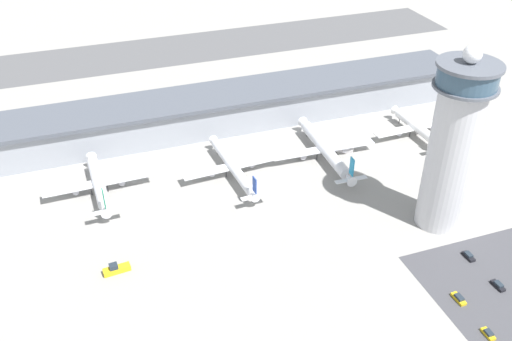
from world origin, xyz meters
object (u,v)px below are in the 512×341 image
airplane_gate_delta (416,127)px  car_green_van (468,256)px  airplane_gate_charlie (325,149)px  car_black_suv (459,299)px  service_truck_fuel (116,269)px  airplane_gate_alpha (98,183)px  car_blue_compact (498,285)px  control_tower (453,144)px  car_red_hatchback (488,334)px  service_truck_catering (344,149)px  airplane_gate_bravo (233,167)px

airplane_gate_delta → car_green_van: 73.00m
airplane_gate_charlie → car_black_suv: (3.25, -78.38, -3.44)m
airplane_gate_charlie → service_truck_fuel: size_ratio=5.80×
airplane_gate_charlie → car_black_suv: size_ratio=9.55×
airplane_gate_alpha → car_blue_compact: 129.34m
service_truck_fuel → car_black_suv: size_ratio=1.65×
control_tower → car_red_hatchback: size_ratio=14.36×
control_tower → car_green_van: (-1.11, -18.00, -28.40)m
service_truck_catering → airplane_gate_charlie: bearing=-168.3°
airplane_gate_alpha → airplane_gate_charlie: size_ratio=0.81×
airplane_gate_alpha → car_red_hatchback: size_ratio=8.98×
service_truck_catering → service_truck_fuel: service_truck_fuel is taller
service_truck_catering → car_black_suv: bearing=-94.2°
service_truck_fuel → car_red_hatchback: service_truck_fuel is taller
control_tower → car_black_suv: (-14.35, -31.49, -28.39)m
service_truck_catering → car_red_hatchback: bearing=-93.9°
airplane_gate_bravo → service_truck_fuel: size_ratio=5.34×
car_green_van → service_truck_fuel: bearing=164.0°
car_black_suv → airplane_gate_charlie: bearing=92.4°
car_red_hatchback → car_blue_compact: car_blue_compact is taller
control_tower → airplane_gate_bravo: 75.60m
airplane_gate_bravo → control_tower: bearing=-41.0°
airplane_gate_delta → service_truck_fuel: airplane_gate_delta is taller
service_truck_catering → car_red_hatchback: (-6.28, -92.93, -0.52)m
car_blue_compact → car_green_van: bearing=90.7°
airplane_gate_delta → service_truck_fuel: size_ratio=4.57×
car_green_van → car_blue_compact: (0.15, -12.94, 0.00)m
airplane_gate_delta → service_truck_fuel: (-124.66, -39.80, -2.94)m
car_blue_compact → car_red_hatchback: bearing=-136.1°
control_tower → airplane_gate_charlie: 55.95m
airplane_gate_alpha → service_truck_fuel: (-0.07, -41.30, -3.20)m
control_tower → service_truck_fuel: 104.67m
service_truck_catering → service_truck_fuel: 99.54m
airplane_gate_charlie → airplane_gate_delta: (41.93, 3.46, -0.02)m
airplane_gate_bravo → car_green_van: airplane_gate_bravo is taller
control_tower → service_truck_catering: bearing=99.8°
control_tower → airplane_gate_bravo: size_ratio=1.40×
car_green_van → car_red_hatchback: size_ratio=1.09×
airplane_gate_bravo → service_truck_fuel: 59.06m
airplane_gate_alpha → car_red_hatchback: airplane_gate_alpha is taller
airplane_gate_alpha → airplane_gate_delta: bearing=-0.7°
airplane_gate_alpha → airplane_gate_charlie: (82.66, -4.96, -0.24)m
airplane_gate_bravo → airplane_gate_delta: 78.24m
airplane_gate_bravo → service_truck_catering: size_ratio=6.08×
control_tower → airplane_gate_delta: bearing=64.2°
airplane_gate_alpha → airplane_gate_bravo: airplane_gate_alpha is taller
car_red_hatchback → car_black_suv: bearing=88.4°
airplane_gate_alpha → car_blue_compact: size_ratio=8.11×
service_truck_fuel → car_black_suv: bearing=-26.1°
service_truck_catering → car_blue_compact: service_truck_catering is taller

